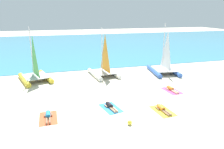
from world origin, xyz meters
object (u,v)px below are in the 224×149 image
at_px(sunbather_leftmost, 48,116).
at_px(sunbather_center_left, 110,106).
at_px(sailboat_white, 104,69).
at_px(sunbather_rightmost, 171,89).
at_px(towel_center_left, 111,108).
at_px(towel_center_right, 163,111).
at_px(beach_ball, 130,123).
at_px(sailboat_yellow, 35,73).
at_px(sunbather_center_right, 162,109).
at_px(sailboat_blue, 164,66).
at_px(towel_leftmost, 48,118).
at_px(towel_rightmost, 172,91).

height_order(sunbather_leftmost, sunbather_center_left, same).
relative_size(sailboat_white, sunbather_rightmost, 3.19).
bearing_deg(sailboat_white, towel_center_left, -107.49).
relative_size(towel_center_right, beach_ball, 6.65).
height_order(sunbather_leftmost, towel_center_left, sunbather_leftmost).
distance_m(sunbather_center_left, sunbather_rightmost, 6.25).
bearing_deg(sailboat_yellow, sunbather_center_right, -63.66).
bearing_deg(sailboat_blue, towel_leftmost, -141.12).
xyz_separation_m(sailboat_white, sunbather_rightmost, (4.61, -5.78, -0.61)).
bearing_deg(sunbather_leftmost, sailboat_white, 53.98).
relative_size(sunbather_leftmost, sunbather_rightmost, 1.00).
distance_m(towel_leftmost, sunbather_center_left, 4.24).
distance_m(sailboat_white, beach_ball, 10.26).
bearing_deg(sunbather_leftmost, towel_center_right, -9.47).
distance_m(towel_leftmost, sunbather_rightmost, 10.43).
bearing_deg(sailboat_yellow, towel_center_right, -63.85).
bearing_deg(sunbather_rightmost, towel_leftmost, -171.85).
xyz_separation_m(towel_center_right, towel_rightmost, (2.63, 3.26, 0.00)).
relative_size(sailboat_white, beach_ball, 17.51).
bearing_deg(towel_rightmost, towel_leftmost, -167.66).
height_order(towel_rightmost, sunbather_rightmost, sunbather_rightmost).
xyz_separation_m(towel_center_left, sunbather_rightmost, (5.95, 1.96, 0.13)).
bearing_deg(sailboat_yellow, towel_rightmost, -45.20).
bearing_deg(towel_leftmost, sunbather_center_right, -7.27).
relative_size(towel_center_right, sunbather_rightmost, 1.21).
height_order(sunbather_center_right, towel_rightmost, sunbather_center_right).
height_order(towel_center_right, sunbather_center_right, sunbather_center_right).
xyz_separation_m(sunbather_center_left, towel_center_right, (3.33, -1.43, -0.13)).
height_order(sailboat_blue, sunbather_leftmost, sailboat_blue).
distance_m(sailboat_blue, towel_rightmost, 5.47).
bearing_deg(beach_ball, sunbather_leftmost, 155.18).
xyz_separation_m(towel_leftmost, towel_center_left, (4.23, 0.33, 0.00)).
bearing_deg(towel_rightmost, sailboat_blue, 68.54).
bearing_deg(towel_leftmost, sailboat_white, 55.42).
distance_m(sailboat_yellow, beach_ball, 12.04).
bearing_deg(beach_ball, towel_rightmost, 38.67).
xyz_separation_m(sailboat_blue, towel_leftmost, (-12.16, -7.27, -0.79)).
xyz_separation_m(towel_rightmost, beach_ball, (-5.44, -4.35, 0.14)).
relative_size(sunbather_center_left, towel_rightmost, 0.82).
relative_size(towel_center_left, towel_center_right, 1.00).
bearing_deg(towel_center_left, sunbather_rightmost, 18.25).
relative_size(towel_center_left, beach_ball, 6.65).
height_order(sunbather_leftmost, sunbather_rightmost, same).
xyz_separation_m(towel_center_right, beach_ball, (-2.81, -1.10, 0.14)).
height_order(sunbather_center_left, towel_rightmost, sunbather_center_left).
height_order(sailboat_yellow, towel_center_right, sailboat_yellow).
xyz_separation_m(sailboat_yellow, towel_center_right, (8.88, -9.28, -0.77)).
height_order(towel_center_left, sunbather_rightmost, sunbather_rightmost).
relative_size(sailboat_white, towel_rightmost, 2.63).
bearing_deg(towel_rightmost, sunbather_center_left, -162.96).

